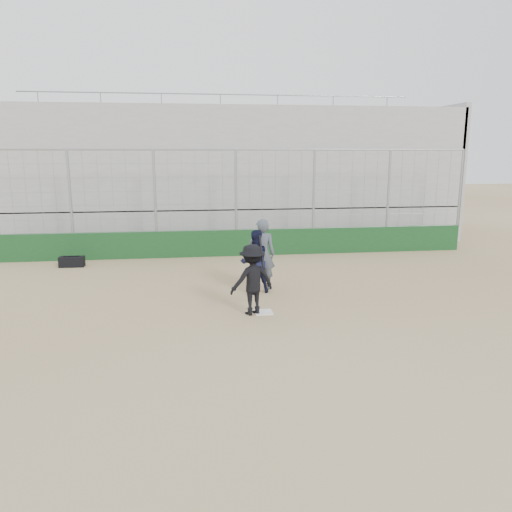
{
  "coord_description": "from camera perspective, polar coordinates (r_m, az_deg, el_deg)",
  "views": [
    {
      "loc": [
        -1.78,
        -11.74,
        3.96
      ],
      "look_at": [
        0.0,
        1.4,
        1.15
      ],
      "focal_mm": 35.0,
      "sensor_mm": 36.0,
      "label": 1
    }
  ],
  "objects": [
    {
      "name": "batter_at_plate",
      "position": [
        12.19,
        -0.45,
        -2.7
      ],
      "size": [
        1.28,
        0.99,
        1.9
      ],
      "color": "black",
      "rests_on": "ground"
    },
    {
      "name": "bleachers",
      "position": [
        23.78,
        -3.46,
        9.44
      ],
      "size": [
        20.25,
        6.7,
        6.98
      ],
      "color": "gray",
      "rests_on": "ground"
    },
    {
      "name": "catcher_crouched",
      "position": [
        13.98,
        -0.11,
        -1.91
      ],
      "size": [
        1.08,
        0.97,
        1.22
      ],
      "color": "black",
      "rests_on": "ground"
    },
    {
      "name": "ground",
      "position": [
        12.52,
        0.87,
        -6.48
      ],
      "size": [
        90.0,
        90.0,
        0.0
      ],
      "primitive_type": "plane",
      "color": "olive",
      "rests_on": "ground"
    },
    {
      "name": "umpire",
      "position": [
        14.39,
        0.69,
        -0.2
      ],
      "size": [
        0.82,
        0.61,
        1.86
      ],
      "primitive_type": "imported",
      "rotation": [
        0.0,
        0.0,
        2.98
      ],
      "color": "#434B55",
      "rests_on": "ground"
    },
    {
      "name": "backstop",
      "position": [
        19.06,
        -2.26,
        2.89
      ],
      "size": [
        18.1,
        0.25,
        4.04
      ],
      "color": "#123817",
      "rests_on": "ground"
    },
    {
      "name": "home_plate",
      "position": [
        12.51,
        0.87,
        -6.43
      ],
      "size": [
        0.44,
        0.44,
        0.02
      ],
      "primitive_type": "cube",
      "color": "white",
      "rests_on": "ground"
    },
    {
      "name": "equipment_bag",
      "position": [
        18.45,
        -20.3,
        -0.61
      ],
      "size": [
        0.85,
        0.38,
        0.4
      ],
      "color": "black",
      "rests_on": "ground"
    }
  ]
}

